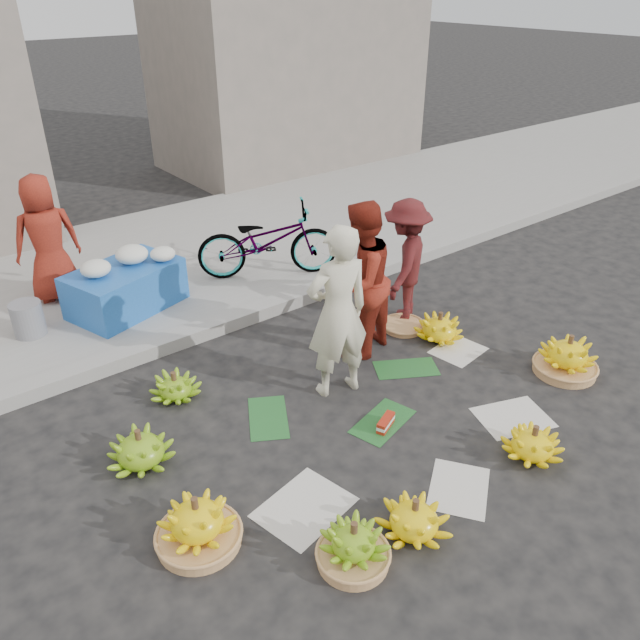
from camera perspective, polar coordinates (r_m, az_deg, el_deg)
ground at (r=6.02m, az=5.15°, el=-7.96°), size 80.00×80.00×0.00m
curb at (r=7.46m, az=-6.30°, el=0.61°), size 40.00×0.25×0.15m
sidewalk at (r=9.15m, az=-13.39°, el=5.48°), size 40.00×4.00×0.12m
building_right at (r=13.67m, az=-3.01°, el=24.47°), size 5.00×3.00×5.00m
newspaper_scatter at (r=5.60m, az=10.80°, el=-11.74°), size 3.20×1.80×0.00m
banana_leaves at (r=6.08m, az=3.16°, el=-7.40°), size 2.00×1.00×0.00m
banana_bunch_0 at (r=4.76m, az=-11.14°, el=-17.83°), size 0.68×0.68×0.43m
banana_bunch_1 at (r=4.59m, az=3.08°, el=-19.97°), size 0.56×0.56×0.37m
banana_bunch_2 at (r=4.82m, az=8.61°, el=-17.54°), size 0.53×0.53×0.32m
banana_bunch_3 at (r=5.67m, az=18.89°, el=-10.64°), size 0.63×0.63×0.32m
banana_bunch_4 at (r=6.86m, az=21.66°, el=-3.15°), size 0.73×0.73×0.44m
banana_bunch_5 at (r=7.10m, az=10.86°, el=-0.69°), size 0.54×0.54×0.34m
banana_bunch_6 at (r=5.51m, az=-16.11°, el=-11.28°), size 0.70×0.70×0.35m
banana_bunch_7 at (r=6.22m, az=-13.12°, el=-5.99°), size 0.53×0.53×0.29m
basket_spare at (r=7.31m, az=7.63°, el=-0.55°), size 0.49×0.49×0.06m
incense_stack at (r=5.75m, az=6.03°, el=-9.29°), size 0.26×0.17×0.10m
vendor_cream at (r=5.78m, az=1.64°, el=0.66°), size 0.70×0.54×1.73m
vendor_red at (r=6.43m, az=3.63°, el=3.55°), size 0.98×0.87×1.69m
man_striped at (r=7.22m, az=7.81°, el=5.30°), size 1.09×0.98×1.46m
flower_table at (r=7.66m, az=-17.34°, el=3.07°), size 1.43×1.12×0.73m
grey_bucket at (r=7.52m, az=-25.15°, el=0.09°), size 0.34×0.34×0.38m
flower_vendor at (r=8.05m, az=-23.72°, el=6.81°), size 0.80×0.57×1.53m
bicycle at (r=8.13m, az=-4.82°, el=7.22°), size 1.41×1.89×0.95m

